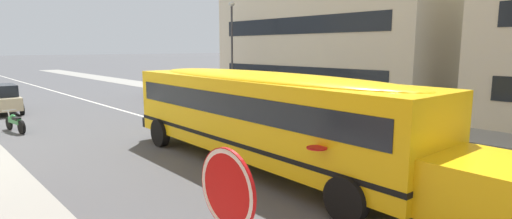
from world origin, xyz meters
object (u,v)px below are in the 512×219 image
Objects in this scene: parked_car_maroon_past_driveway at (169,85)px; parked_car_beige_far_corner at (0,99)px; street_lamp at (232,39)px; school_bus at (266,112)px; motorcycle_by_crossing at (15,122)px.

parked_car_beige_far_corner is at bearing -86.34° from parked_car_maroon_past_driveway.
parked_car_beige_far_corner is 0.59× the size of street_lamp.
school_bus reaches higher than parked_car_maroon_past_driveway.
parked_car_beige_far_corner reaches higher than motorcycle_by_crossing.
parked_car_maroon_past_driveway is at bearing -156.72° from street_lamp.
street_lamp reaches higher than parked_car_maroon_past_driveway.
school_bus is 19.53m from parked_car_maroon_past_driveway.
parked_car_maroon_past_driveway is 6.50m from street_lamp.
motorcycle_by_crossing is (-11.18, -4.69, -1.33)m from school_bus.
motorcycle_by_crossing is at bearing -155.42° from school_bus.
street_lamp is (-2.00, 13.80, 3.88)m from motorcycle_by_crossing.
school_bus is at bearing -163.28° from parked_car_beige_far_corner.
street_lamp reaches higher than parked_car_beige_far_corner.
street_lamp reaches higher than motorcycle_by_crossing.
motorcycle_by_crossing is at bearing 178.83° from parked_car_beige_far_corner.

